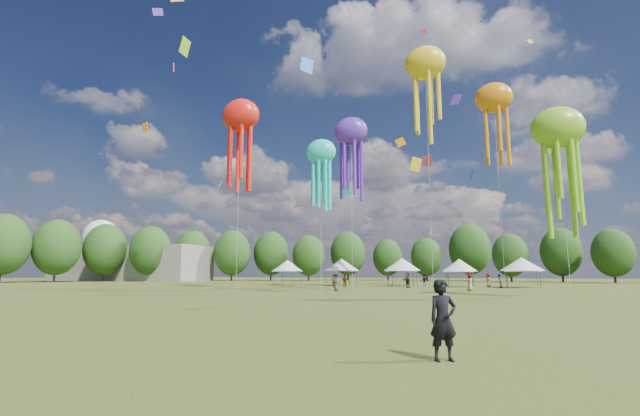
% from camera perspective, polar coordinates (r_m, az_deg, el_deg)
% --- Properties ---
extents(ground, '(300.00, 300.00, 0.00)m').
position_cam_1_polar(ground, '(13.95, -18.12, -15.90)').
color(ground, '#384416').
rests_on(ground, ground).
extents(observer_main, '(0.77, 0.71, 1.77)m').
position_cam_1_polar(observer_main, '(10.36, 15.73, -13.83)').
color(observer_main, black).
rests_on(observer_main, ground).
extents(spectator_near, '(1.07, 1.05, 1.74)m').
position_cam_1_polar(spectator_near, '(46.70, 2.11, -9.68)').
color(spectator_near, gray).
rests_on(spectator_near, ground).
extents(spectators_far, '(21.98, 17.16, 1.90)m').
position_cam_1_polar(spectators_far, '(58.62, 14.24, -9.16)').
color(spectators_far, gray).
rests_on(spectators_far, ground).
extents(festival_tents, '(39.68, 7.32, 4.03)m').
position_cam_1_polar(festival_tents, '(64.63, 10.03, -7.30)').
color(festival_tents, '#47474C').
rests_on(festival_tents, ground).
extents(show_kites, '(38.70, 27.68, 29.48)m').
position_cam_1_polar(show_kites, '(53.95, 9.27, 11.06)').
color(show_kites, '#5B28B5').
rests_on(show_kites, ground).
extents(small_kites, '(68.39, 60.20, 46.46)m').
position_cam_1_polar(small_kites, '(61.31, 8.29, 18.05)').
color(small_kites, '#5B28B5').
rests_on(small_kites, ground).
extents(treeline, '(201.57, 95.24, 13.43)m').
position_cam_1_polar(treeline, '(74.55, 11.13, -4.69)').
color(treeline, '#38281C').
rests_on(treeline, ground).
extents(hangar, '(40.00, 12.00, 8.00)m').
position_cam_1_polar(hangar, '(115.58, -23.64, -6.67)').
color(hangar, gray).
rests_on(hangar, ground).
extents(radome, '(9.00, 9.00, 16.00)m').
position_cam_1_polar(radome, '(131.47, -26.67, -3.99)').
color(radome, white).
rests_on(radome, ground).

